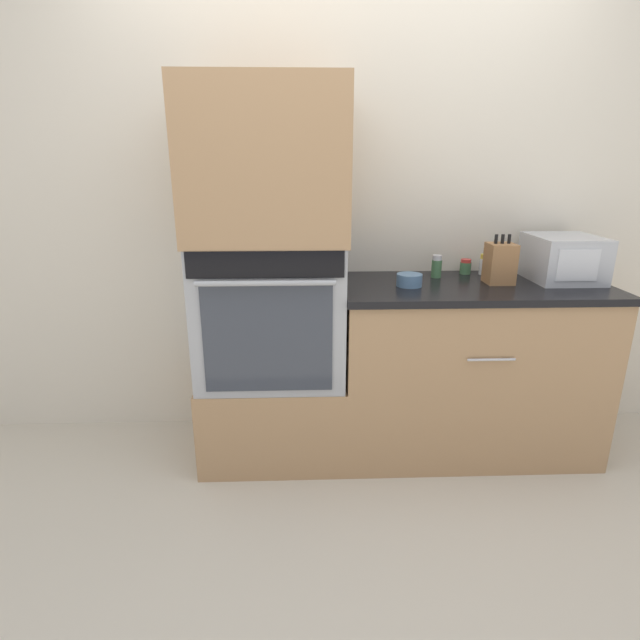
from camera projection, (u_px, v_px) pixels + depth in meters
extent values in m
plane|color=beige|center=(347.00, 479.00, 2.45)|extent=(12.00, 12.00, 0.00)
cube|color=beige|center=(340.00, 208.00, 2.66)|extent=(8.00, 0.05, 2.50)
cube|color=#A87F56|center=(274.00, 410.00, 2.65)|extent=(0.73, 0.60, 0.45)
cube|color=#9EA0A5|center=(271.00, 309.00, 2.48)|extent=(0.70, 0.59, 0.68)
cube|color=black|center=(265.00, 265.00, 2.11)|extent=(0.67, 0.01, 0.12)
cube|color=orange|center=(265.00, 265.00, 2.10)|extent=(0.09, 0.00, 0.03)
cube|color=#333842|center=(268.00, 338.00, 2.21)|extent=(0.57, 0.01, 0.51)
cylinder|color=#9EA0A5|center=(265.00, 283.00, 2.10)|extent=(0.60, 0.02, 0.02)
cube|color=#A87F56|center=(267.00, 164.00, 2.27)|extent=(0.73, 0.60, 0.70)
cube|color=#A87F56|center=(466.00, 371.00, 2.62)|extent=(1.30, 0.60, 0.87)
cube|color=black|center=(474.00, 287.00, 2.48)|extent=(1.32, 0.63, 0.03)
cylinder|color=#B7B7BC|center=(491.00, 360.00, 2.27)|extent=(0.22, 0.01, 0.01)
cube|color=#B2B5BA|center=(563.00, 258.00, 2.52)|extent=(0.32, 0.35, 0.22)
cube|color=silver|center=(578.00, 265.00, 2.35)|extent=(0.20, 0.01, 0.15)
cube|color=olive|center=(500.00, 264.00, 2.46)|extent=(0.13, 0.13, 0.20)
cylinder|color=black|center=(496.00, 239.00, 2.42)|extent=(0.02, 0.02, 0.04)
cylinder|color=black|center=(503.00, 239.00, 2.42)|extent=(0.02, 0.02, 0.04)
cylinder|color=black|center=(509.00, 239.00, 2.42)|extent=(0.02, 0.02, 0.04)
cylinder|color=#517599|center=(409.00, 280.00, 2.42)|extent=(0.12, 0.12, 0.06)
cylinder|color=#427047|center=(436.00, 269.00, 2.60)|extent=(0.05, 0.05, 0.09)
cylinder|color=#B7B7BC|center=(437.00, 258.00, 2.58)|extent=(0.05, 0.05, 0.03)
cylinder|color=#427047|center=(465.00, 268.00, 2.69)|extent=(0.06, 0.06, 0.06)
cylinder|color=red|center=(466.00, 261.00, 2.68)|extent=(0.05, 0.05, 0.02)
cylinder|color=silver|center=(484.00, 266.00, 2.67)|extent=(0.05, 0.05, 0.08)
cylinder|color=gold|center=(485.00, 256.00, 2.65)|extent=(0.05, 0.05, 0.02)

